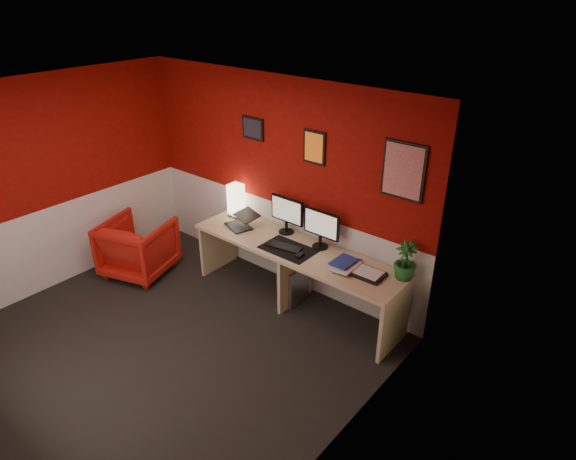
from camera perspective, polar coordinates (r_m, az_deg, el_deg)
The scene contains 26 objects.
ground at distance 5.45m, azimuth -13.35°, elevation -12.59°, with size 4.00×3.50×0.01m, color black.
ceiling at distance 4.34m, azimuth -16.93°, elevation 13.85°, with size 4.00×3.50×0.01m, color white.
wall_back at distance 5.83m, azimuth -1.18°, elevation 5.34°, with size 4.00×0.01×2.50m, color #970F08.
wall_left at distance 6.39m, azimuth -25.85°, elevation 4.52°, with size 0.01×3.50×2.50m, color #970F08.
wall_right at distance 3.55m, azimuth 5.28°, elevation -10.56°, with size 0.01×3.50×2.50m, color #970F08.
wainscot_back at distance 6.15m, azimuth -1.14°, elevation -1.18°, with size 4.00×0.01×1.00m, color silver.
wainscot_left at distance 6.67m, azimuth -24.55°, elevation -1.43°, with size 0.01×3.50×1.00m, color silver.
wainscot_right at distance 4.05m, azimuth 4.74°, elevation -18.96°, with size 0.01×3.50×1.00m, color silver.
desk at distance 5.69m, azimuth 0.85°, elevation -5.28°, with size 2.60×0.65×0.73m, color #D2BE86.
shoji_lamp at distance 6.19m, azimuth -5.97°, elevation 3.32°, with size 0.16×0.16×0.40m, color #FFE5B2.
laptop at distance 5.94m, azimuth -5.72°, elevation 1.31°, with size 0.33×0.23×0.22m, color black.
monitor_left at distance 5.71m, azimuth -0.19°, elevation 2.32°, with size 0.45×0.06×0.58m, color black.
monitor_right at distance 5.40m, azimuth 3.79°, elevation 0.72°, with size 0.45×0.06×0.58m, color black.
desk_mat at distance 5.47m, azimuth 0.02°, elevation -2.20°, with size 0.60×0.38×0.01m, color black.
keyboard at distance 5.50m, azimuth -0.53°, elevation -1.90°, with size 0.42×0.14×0.02m, color black.
mouse at distance 5.32m, azimuth 1.35°, elevation -2.92°, with size 0.06×0.10×0.03m, color black.
book_bottom at distance 5.21m, azimuth 5.75°, elevation -3.82°, with size 0.23×0.31×0.03m, color navy.
book_middle at distance 5.18m, azimuth 5.46°, elevation -3.71°, with size 0.23×0.31×0.02m, color silver.
book_top at distance 5.20m, azimuth 5.45°, elevation -3.29°, with size 0.21×0.28×0.03m, color navy.
zen_tray at distance 5.08m, azimuth 9.04°, elevation -4.96°, with size 0.35×0.25×0.03m, color black.
potted_plant at distance 5.00m, azimuth 13.32°, elevation -3.46°, with size 0.22×0.22×0.40m, color #19591E.
pc_tower at distance 5.83m, azimuth 0.73°, elevation -6.02°, with size 0.20×0.45×0.45m, color #99999E.
armchair at distance 6.56m, azimuth -16.79°, elevation -1.88°, with size 0.77×0.79×0.72m, color red.
art_left at distance 5.86m, azimuth -4.04°, elevation 11.57°, with size 0.32×0.02×0.26m, color black.
art_center at distance 5.33m, azimuth 3.05°, elevation 9.46°, with size 0.28×0.02×0.36m, color orange.
art_right at distance 4.83m, azimuth 13.11°, elevation 6.62°, with size 0.44×0.02×0.56m, color red.
Camera 1 is at (3.52, -2.37, 3.41)m, focal length 31.01 mm.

